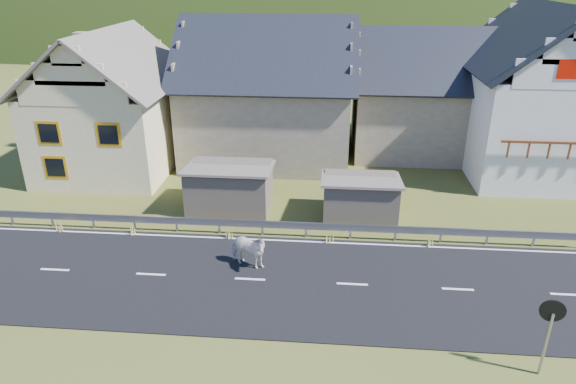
{
  "coord_description": "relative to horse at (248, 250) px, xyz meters",
  "views": [
    {
      "loc": [
        2.96,
        -16.87,
        11.3
      ],
      "look_at": [
        1.24,
        3.04,
        2.51
      ],
      "focal_mm": 32.0,
      "sensor_mm": 36.0,
      "label": 1
    }
  ],
  "objects": [
    {
      "name": "horse",
      "position": [
        0.0,
        0.0,
        0.0
      ],
      "size": [
        1.47,
        2.0,
        1.54
      ],
      "primitive_type": "imported",
      "rotation": [
        0.0,
        0.0,
        1.17
      ],
      "color": "silver",
      "rests_on": "road"
    },
    {
      "name": "shed_right",
      "position": [
        4.71,
        5.07,
        0.19
      ],
      "size": [
        3.8,
        2.9,
        2.2
      ],
      "primitive_type": "cube",
      "color": "brown",
      "rests_on": "ground"
    },
    {
      "name": "mountain",
      "position": [
        5.21,
        179.07,
        -20.81
      ],
      "size": [
        440.0,
        280.0,
        260.0
      ],
      "primitive_type": "ellipsoid",
      "color": "#223A0E",
      "rests_on": "ground"
    },
    {
      "name": "traffic_mirror",
      "position": [
        9.71,
        -5.12,
        1.11
      ],
      "size": [
        0.73,
        0.24,
        2.61
      ],
      "rotation": [
        0.0,
        0.0,
        -0.15
      ],
      "color": "#93969B",
      "rests_on": "ground"
    },
    {
      "name": "house_white",
      "position": [
        15.21,
        13.07,
        4.25
      ],
      "size": [
        8.8,
        10.8,
        9.7
      ],
      "color": "white",
      "rests_on": "ground"
    },
    {
      "name": "shed_left",
      "position": [
        -1.79,
        5.57,
        0.29
      ],
      "size": [
        4.3,
        3.3,
        2.4
      ],
      "primitive_type": "cube",
      "color": "brown",
      "rests_on": "ground"
    },
    {
      "name": "guardrail",
      "position": [
        0.21,
        2.76,
        -0.25
      ],
      "size": [
        28.1,
        0.09,
        0.75
      ],
      "color": "#93969B",
      "rests_on": "ground"
    },
    {
      "name": "road",
      "position": [
        0.21,
        -0.93,
        -0.79
      ],
      "size": [
        60.0,
        7.0,
        0.04
      ],
      "primitive_type": "cube",
      "color": "black",
      "rests_on": "ground"
    },
    {
      "name": "lane_markings",
      "position": [
        0.21,
        -0.93,
        -0.77
      ],
      "size": [
        60.0,
        6.6,
        0.01
      ],
      "primitive_type": "cube",
      "color": "silver",
      "rests_on": "road"
    },
    {
      "name": "house_stone_b",
      "position": [
        9.21,
        16.07,
        3.43
      ],
      "size": [
        9.8,
        8.8,
        8.1
      ],
      "color": "gray",
      "rests_on": "ground"
    },
    {
      "name": "house_stone_a",
      "position": [
        -0.79,
        14.07,
        3.82
      ],
      "size": [
        10.8,
        9.8,
        8.9
      ],
      "color": "gray",
      "rests_on": "ground"
    },
    {
      "name": "house_cream",
      "position": [
        -9.79,
        11.07,
        3.55
      ],
      "size": [
        7.8,
        9.8,
        8.3
      ],
      "color": "#F4E6AF",
      "rests_on": "ground"
    },
    {
      "name": "ground",
      "position": [
        0.21,
        -0.93,
        -0.81
      ],
      "size": [
        160.0,
        160.0,
        0.0
      ],
      "primitive_type": "plane",
      "color": "#3A4117",
      "rests_on": "ground"
    }
  ]
}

